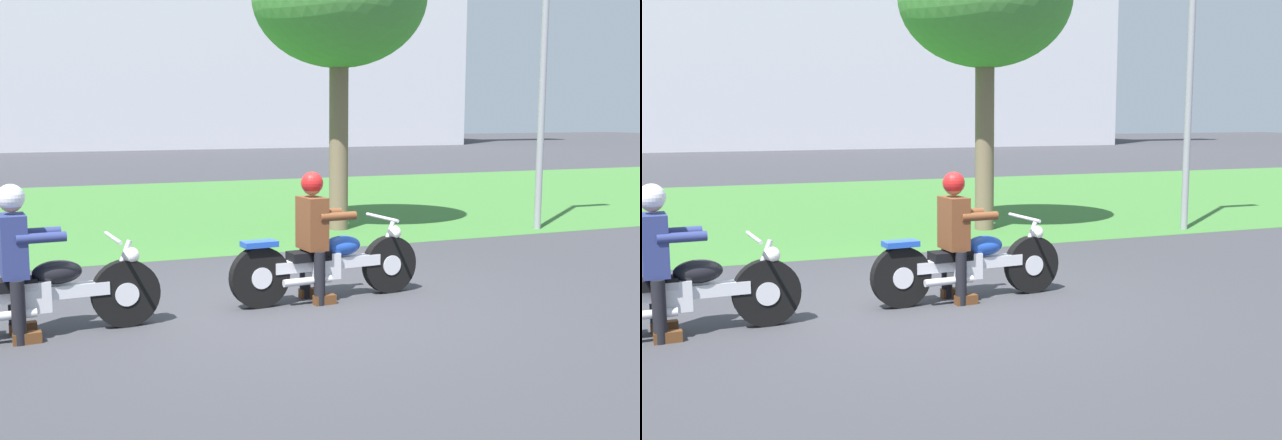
% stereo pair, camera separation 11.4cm
% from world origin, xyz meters
% --- Properties ---
extents(ground, '(120.00, 120.00, 0.00)m').
position_xyz_m(ground, '(0.00, 0.00, 0.00)').
color(ground, '#38383D').
extents(grass_verge, '(60.00, 12.00, 0.01)m').
position_xyz_m(grass_verge, '(0.00, 9.06, 0.00)').
color(grass_verge, '#3D7533').
rests_on(grass_verge, ground).
extents(stadium_facade, '(49.81, 8.00, 14.92)m').
position_xyz_m(stadium_facade, '(0.47, 39.72, 7.46)').
color(stadium_facade, silver).
rests_on(stadium_facade, ground).
extents(motorcycle_lead, '(2.22, 0.66, 0.88)m').
position_xyz_m(motorcycle_lead, '(0.47, 0.15, 0.39)').
color(motorcycle_lead, black).
rests_on(motorcycle_lead, ground).
extents(rider_lead, '(0.56, 0.48, 1.40)m').
position_xyz_m(rider_lead, '(0.31, 0.14, 0.82)').
color(rider_lead, black).
rests_on(rider_lead, ground).
extents(motorcycle_follow, '(2.23, 0.66, 0.88)m').
position_xyz_m(motorcycle_follow, '(-2.50, -0.15, 0.39)').
color(motorcycle_follow, black).
rests_on(motorcycle_follow, ground).
extents(rider_follow, '(0.56, 0.48, 1.40)m').
position_xyz_m(rider_follow, '(-2.67, -0.16, 0.82)').
color(rider_follow, black).
rests_on(rider_follow, ground).
extents(streetlight_pole, '(0.96, 0.20, 6.14)m').
position_xyz_m(streetlight_pole, '(6.03, 3.52, 3.80)').
color(streetlight_pole, gray).
rests_on(streetlight_pole, ground).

